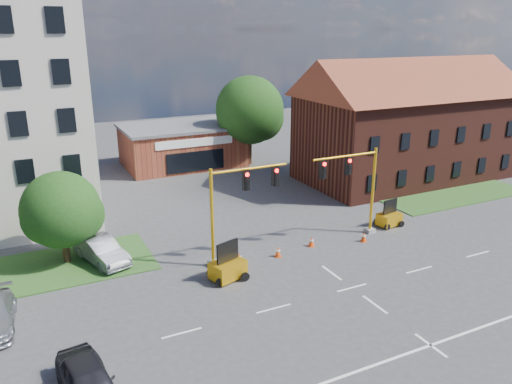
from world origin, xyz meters
TOP-DOWN VIEW (x-y plane):
  - ground at (0.00, 0.00)m, footprint 120.00×120.00m
  - grass_verge_ne at (18.00, 9.00)m, footprint 14.00×4.00m
  - lane_markings at (0.00, -3.00)m, footprint 60.00×36.00m
  - brick_shop at (0.00, 29.98)m, footprint 12.40×8.40m
  - townhouse_row at (18.00, 16.00)m, footprint 21.00×11.00m
  - tree_large at (6.86, 27.08)m, footprint 7.50×7.14m
  - tree_nw_front at (-13.76, 10.58)m, footprint 4.93×4.70m
  - signal_mast_west at (-4.36, 6.00)m, footprint 5.30×0.60m
  - signal_mast_east at (4.36, 6.00)m, footprint 5.30×0.60m
  - trailer_west at (-5.85, 4.07)m, footprint 2.28×1.85m
  - trailer_east at (8.09, 6.42)m, footprint 1.86×1.38m
  - cone_a at (-4.42, 5.64)m, footprint 0.40×0.40m
  - cone_b at (-1.81, 5.39)m, footprint 0.40×0.40m
  - cone_c at (0.98, 5.82)m, footprint 0.40×0.40m
  - cone_d at (4.61, 4.91)m, footprint 0.40×0.40m
  - pickup_white at (12.30, 15.30)m, footprint 6.08×4.44m
  - sedan_dark at (-14.65, -2.65)m, footprint 2.37×4.71m
  - sedan_silver_front at (-12.05, 9.59)m, footprint 3.01×4.99m

SIDE VIEW (x-z plane):
  - ground at x=0.00m, z-range 0.00..0.00m
  - lane_markings at x=0.00m, z-range 0.00..0.01m
  - grass_verge_ne at x=18.00m, z-range 0.00..0.08m
  - cone_a at x=-4.42m, z-range -0.01..0.69m
  - cone_b at x=-1.81m, z-range -0.01..0.69m
  - cone_c at x=0.98m, z-range -0.01..0.69m
  - cone_d at x=4.61m, z-range -0.01..0.69m
  - trailer_east at x=8.09m, z-range -0.37..1.59m
  - trailer_west at x=-5.85m, z-range -0.42..1.82m
  - pickup_white at x=12.30m, z-range 0.00..1.54m
  - sedan_dark at x=-14.65m, z-range 0.00..1.54m
  - sedan_silver_front at x=-12.05m, z-range 0.00..1.55m
  - brick_shop at x=0.00m, z-range 0.01..4.31m
  - tree_nw_front at x=-13.76m, z-range 0.42..6.26m
  - signal_mast_west at x=-4.36m, z-range 0.82..7.02m
  - signal_mast_east at x=4.36m, z-range 0.82..7.02m
  - tree_large at x=6.86m, z-range 0.88..10.26m
  - townhouse_row at x=18.00m, z-range 0.18..11.68m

